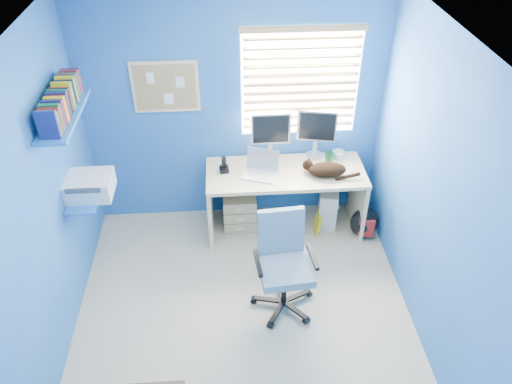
{
  "coord_description": "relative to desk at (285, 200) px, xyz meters",
  "views": [
    {
      "loc": [
        -0.11,
        -2.87,
        3.61
      ],
      "look_at": [
        0.15,
        0.65,
        0.95
      ],
      "focal_mm": 35.0,
      "sensor_mm": 36.0,
      "label": 1
    }
  ],
  "objects": [
    {
      "name": "phone",
      "position": [
        -0.62,
        0.05,
        0.45
      ],
      "size": [
        0.1,
        0.12,
        0.17
      ],
      "primitive_type": "cube",
      "rotation": [
        0.0,
        0.0,
        0.09
      ],
      "color": "black",
      "rests_on": "desk"
    },
    {
      "name": "drawer_boxes",
      "position": [
        -0.48,
        0.06,
        -0.17
      ],
      "size": [
        0.35,
        0.28,
        0.41
      ],
      "primitive_type": "cube",
      "color": "tan",
      "rests_on": "floor"
    },
    {
      "name": "yellow_book",
      "position": [
        0.36,
        -0.1,
        -0.25
      ],
      "size": [
        0.03,
        0.17,
        0.24
      ],
      "primitive_type": "cube",
      "color": "yellow",
      "rests_on": "floor"
    },
    {
      "name": "ceiling",
      "position": [
        -0.5,
        -1.26,
        2.13
      ],
      "size": [
        3.0,
        3.2,
        0.0
      ],
      "primitive_type": "cube",
      "color": "white",
      "rests_on": "wall_back"
    },
    {
      "name": "monitor_left",
      "position": [
        -0.14,
        0.24,
        0.64
      ],
      "size": [
        0.4,
        0.12,
        0.54
      ],
      "primitive_type": "cube",
      "rotation": [
        0.0,
        0.0,
        0.01
      ],
      "color": "silver",
      "rests_on": "desk"
    },
    {
      "name": "wall_back",
      "position": [
        -0.5,
        0.34,
        0.88
      ],
      "size": [
        3.0,
        0.01,
        2.5
      ],
      "primitive_type": "cube",
      "color": "blue",
      "rests_on": "ground"
    },
    {
      "name": "tower_pc",
      "position": [
        0.5,
        0.1,
        -0.14
      ],
      "size": [
        0.27,
        0.47,
        0.45
      ],
      "primitive_type": "cube",
      "rotation": [
        0.0,
        0.0,
        -0.19
      ],
      "color": "beige",
      "rests_on": "floor"
    },
    {
      "name": "desk",
      "position": [
        0.0,
        0.0,
        0.0
      ],
      "size": [
        1.61,
        0.65,
        0.74
      ],
      "primitive_type": "cube",
      "color": "#E3C188",
      "rests_on": "floor"
    },
    {
      "name": "floor",
      "position": [
        -0.5,
        -1.26,
        -0.37
      ],
      "size": [
        3.0,
        3.2,
        0.0
      ],
      "primitive_type": "cube",
      "color": "#C6B796",
      "rests_on": "ground"
    },
    {
      "name": "cat",
      "position": [
        0.4,
        -0.1,
        0.44
      ],
      "size": [
        0.43,
        0.33,
        0.14
      ],
      "primitive_type": "ellipsoid",
      "rotation": [
        0.0,
        0.0,
        -0.41
      ],
      "color": "black",
      "rests_on": "desk"
    },
    {
      "name": "corkboard",
      "position": [
        -1.15,
        0.33,
        1.18
      ],
      "size": [
        0.64,
        0.02,
        0.52
      ],
      "color": "#E3C188",
      "rests_on": "ground"
    },
    {
      "name": "office_chair",
      "position": [
        -0.13,
        -1.06,
        -0.02
      ],
      "size": [
        0.6,
        0.6,
        0.95
      ],
      "color": "black",
      "rests_on": "floor"
    },
    {
      "name": "monitor_right",
      "position": [
        0.33,
        0.26,
        0.64
      ],
      "size": [
        0.42,
        0.2,
        0.54
      ],
      "primitive_type": "cube",
      "rotation": [
        0.0,
        0.0,
        -0.2
      ],
      "color": "silver",
      "rests_on": "desk"
    },
    {
      "name": "wall_left",
      "position": [
        -2.0,
        -1.26,
        0.88
      ],
      "size": [
        0.01,
        3.2,
        2.5
      ],
      "primitive_type": "cube",
      "color": "blue",
      "rests_on": "ground"
    },
    {
      "name": "wall_right",
      "position": [
        1.0,
        -1.26,
        0.88
      ],
      "size": [
        0.01,
        3.2,
        2.5
      ],
      "primitive_type": "cube",
      "color": "blue",
      "rests_on": "ground"
    },
    {
      "name": "backpack",
      "position": [
        0.83,
        -0.2,
        -0.19
      ],
      "size": [
        0.35,
        0.3,
        0.35
      ],
      "primitive_type": "ellipsoid",
      "rotation": [
        0.0,
        0.0,
        -0.27
      ],
      "color": "black",
      "rests_on": "floor"
    },
    {
      "name": "laptop",
      "position": [
        -0.27,
        -0.05,
        0.48
      ],
      "size": [
        0.4,
        0.36,
        0.22
      ],
      "primitive_type": "cube",
      "rotation": [
        0.0,
        0.0,
        -0.34
      ],
      "color": "silver",
      "rests_on": "desk"
    },
    {
      "name": "window_blinds",
      "position": [
        0.15,
        0.31,
        1.18
      ],
      "size": [
        1.15,
        0.05,
        1.1
      ],
      "color": "white",
      "rests_on": "ground"
    },
    {
      "name": "mug",
      "position": [
        0.47,
        0.15,
        0.42
      ],
      "size": [
        0.1,
        0.09,
        0.1
      ],
      "primitive_type": "imported",
      "color": "#175C31",
      "rests_on": "desk"
    },
    {
      "name": "cd_spindle",
      "position": [
        0.58,
        0.23,
        0.41
      ],
      "size": [
        0.13,
        0.13,
        0.07
      ],
      "primitive_type": "cylinder",
      "color": "silver",
      "rests_on": "desk"
    },
    {
      "name": "wall_shelves",
      "position": [
        -1.85,
        -0.51,
        1.06
      ],
      "size": [
        0.42,
        0.9,
        1.05
      ],
      "color": "blue",
      "rests_on": "ground"
    }
  ]
}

